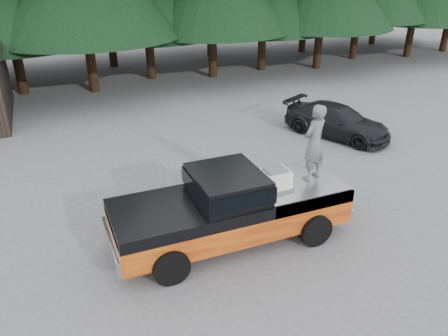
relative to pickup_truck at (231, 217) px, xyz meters
name	(u,v)px	position (x,y,z in m)	size (l,w,h in m)	color
ground	(209,225)	(-0.28, 0.80, -0.67)	(120.00, 120.00, 0.00)	#535356
pickup_truck	(231,217)	(0.00, 0.00, 0.00)	(6.00, 2.04, 1.33)	orange
truck_cab	(227,184)	(-0.10, 0.00, 0.96)	(1.66, 1.90, 0.59)	black
air_compressor	(275,180)	(1.10, -0.18, 0.90)	(0.68, 0.57, 0.47)	silver
man_on_bed	(314,143)	(2.26, -0.02, 1.65)	(0.72, 0.47, 1.97)	#53555A
parked_car	(337,121)	(6.76, 4.92, -0.04)	(1.74, 4.29, 1.24)	black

